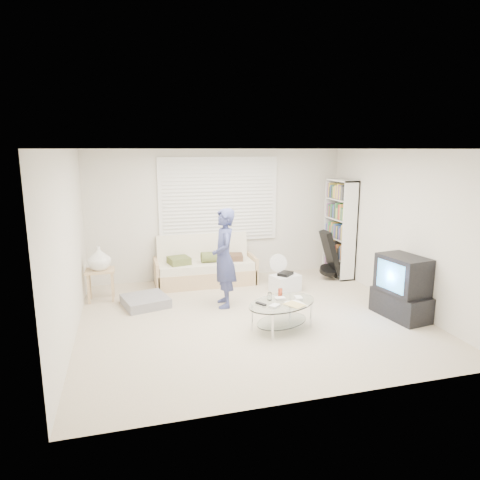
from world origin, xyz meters
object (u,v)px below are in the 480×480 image
object	(u,v)px
futon_sofa	(205,268)
tv_unit	(402,288)
coffee_table	(282,307)
bookshelf	(340,229)

from	to	relation	value
futon_sofa	tv_unit	distance (m)	3.52
futon_sofa	coffee_table	bearing A→B (deg)	-74.59
futon_sofa	bookshelf	xyz separation A→B (m)	(2.68, -0.19, 0.66)
bookshelf	tv_unit	xyz separation A→B (m)	(-0.13, -2.23, -0.50)
futon_sofa	bookshelf	world-z (taller)	bookshelf
tv_unit	coffee_table	distance (m)	1.90
futon_sofa	coffee_table	distance (m)	2.47
tv_unit	coffee_table	bearing A→B (deg)	178.88
futon_sofa	bookshelf	bearing A→B (deg)	-3.98
futon_sofa	coffee_table	world-z (taller)	futon_sofa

